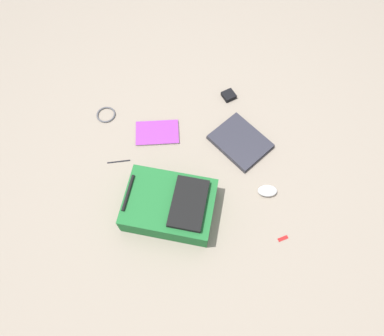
{
  "coord_description": "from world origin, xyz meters",
  "views": [
    {
      "loc": [
        -0.84,
        0.07,
        1.78
      ],
      "look_at": [
        0.02,
        -0.01,
        0.02
      ],
      "focal_mm": 32.33,
      "sensor_mm": 36.0,
      "label": 1
    }
  ],
  "objects": [
    {
      "name": "backpack",
      "position": [
        -0.21,
        0.12,
        0.07
      ],
      "size": [
        0.45,
        0.53,
        0.17
      ],
      "color": "#1E662D",
      "rests_on": "ground_plane"
    },
    {
      "name": "laptop",
      "position": [
        0.17,
        -0.32,
        0.02
      ],
      "size": [
        0.41,
        0.39,
        0.03
      ],
      "color": "#24242C",
      "rests_on": "ground_plane"
    },
    {
      "name": "usb_stick",
      "position": [
        -0.42,
        -0.45,
        0.0
      ],
      "size": [
        0.03,
        0.06,
        0.01
      ],
      "primitive_type": "cube",
      "rotation": [
        0.0,
        0.0,
        0.28
      ],
      "color": "#B21919",
      "rests_on": "ground_plane"
    },
    {
      "name": "pen_black",
      "position": [
        0.11,
        0.4,
        0.0
      ],
      "size": [
        0.01,
        0.13,
        0.01
      ],
      "primitive_type": "cylinder",
      "rotation": [
        1.57,
        0.0,
        0.04
      ],
      "color": "black",
      "rests_on": "ground_plane"
    },
    {
      "name": "earbud_pouch",
      "position": [
        0.51,
        -0.29,
        0.01
      ],
      "size": [
        0.1,
        0.1,
        0.03
      ],
      "primitive_type": "cube",
      "rotation": [
        0.0,
        0.0,
        0.41
      ],
      "color": "black",
      "rests_on": "ground_plane"
    },
    {
      "name": "ground_plane",
      "position": [
        0.0,
        0.0,
        0.0
      ],
      "size": [
        3.7,
        3.7,
        0.0
      ],
      "primitive_type": "plane",
      "color": "gray"
    },
    {
      "name": "computer_mouse",
      "position": [
        -0.16,
        -0.41,
        0.02
      ],
      "size": [
        0.08,
        0.11,
        0.04
      ],
      "primitive_type": "ellipsoid",
      "rotation": [
        0.0,
        0.0,
        3.05
      ],
      "color": "silver",
      "rests_on": "ground_plane"
    },
    {
      "name": "book_red",
      "position": [
        0.28,
        0.17,
        0.01
      ],
      "size": [
        0.17,
        0.26,
        0.01
      ],
      "color": "silver",
      "rests_on": "ground_plane"
    },
    {
      "name": "cable_coil",
      "position": [
        0.44,
        0.48,
        0.01
      ],
      "size": [
        0.12,
        0.12,
        0.01
      ],
      "primitive_type": "torus",
      "color": "#4C4C51",
      "rests_on": "ground_plane"
    }
  ]
}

